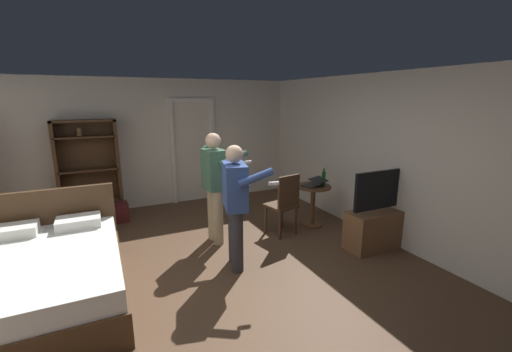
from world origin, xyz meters
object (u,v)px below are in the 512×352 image
Objects in this scene: wooden_chair at (284,202)px; person_blue_shirt at (236,198)px; side_table at (313,199)px; laptop at (314,183)px; tv_flatscreen at (377,224)px; bed at (44,277)px; bookshelf at (89,165)px; bottle_on_table at (324,179)px; suitcase_small at (113,213)px; person_striped_shirt at (215,181)px; suitcase_dark at (85,219)px.

wooden_chair is 0.62× the size of person_blue_shirt.
side_table is 0.71× the size of wooden_chair.
tv_flatscreen is at bearing -71.35° from laptop.
side_table is 1.92m from person_blue_shirt.
bed is 3.89m from laptop.
bed is 1.18× the size of bookshelf.
bed reaches higher than bottle_on_table.
tv_flatscreen is 1.17× the size of wooden_chair.
tv_flatscreen is 2.79× the size of laptop.
bookshelf reaches higher than side_table.
laptop reaches higher than side_table.
tv_flatscreen reaches higher than suitcase_small.
bottle_on_table is 1.85m from person_striped_shirt.
side_table is at bearing 107.27° from tv_flatscreen.
wooden_chair is 1.27m from person_blue_shirt.
wooden_chair is at bearing -22.24° from suitcase_dark.
bottle_on_table reaches higher than side_table.
suitcase_small is at bearing 151.14° from laptop.
side_table is (-0.35, 1.11, 0.12)m from tv_flatscreen.
bed reaches higher than wooden_chair.
laptop is (-0.02, -0.04, 0.29)m from side_table.
suitcase_small is at bearing 151.85° from side_table.
bottle_on_table is 4.01m from suitcase_dark.
person_blue_shirt reaches higher than wooden_chair.
suitcase_small is at bearing -58.10° from bookshelf.
suitcase_small is (0.30, -0.48, -0.80)m from bookshelf.
wooden_chair is at bearing -174.93° from bottle_on_table.
suitcase_small is at bearing 71.28° from bed.
wooden_chair is (-0.79, -0.07, -0.28)m from bottle_on_table.
bottle_on_table is at bearing 19.88° from person_blue_shirt.
person_striped_shirt is at bearing -49.43° from suitcase_small.
bookshelf is at bearing 147.15° from laptop.
bed is 1.31× the size of person_blue_shirt.
wooden_chair is (-0.65, -0.15, 0.08)m from side_table.
person_blue_shirt is 3.06× the size of suitcase_small.
bookshelf is at bearing 147.76° from side_table.
bottle_on_table is 0.84m from wooden_chair.
person_blue_shirt is (2.13, -0.15, 0.62)m from bed.
suitcase_small is at bearing 143.49° from wooden_chair.
bed is 2.22m from person_blue_shirt.
tv_flatscreen reaches higher than wooden_chair.
tv_flatscreen is (3.73, -3.25, -0.61)m from bookshelf.
bottle_on_table is 0.57× the size of suitcase_small.
person_blue_shirt is at bearing -156.35° from side_table.
laptop is at bearing -4.53° from person_striped_shirt.
suitcase_small is (-3.06, 1.69, -0.59)m from laptop.
suitcase_small is (0.43, 0.20, -0.02)m from suitcase_dark.
tv_flatscreen is 2.44m from person_striped_shirt.
person_striped_shirt is 2.78× the size of suitcase_dark.
bed is 2.85m from bookshelf.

